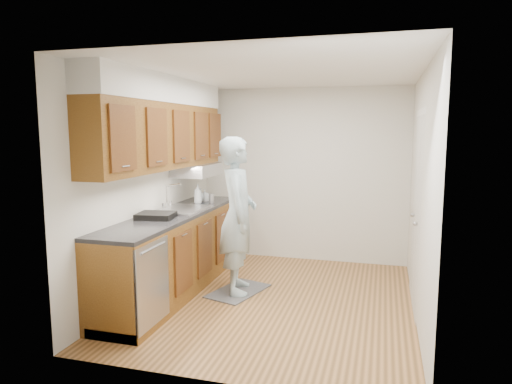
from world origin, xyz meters
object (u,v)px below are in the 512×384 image
(soap_bottle_c, at_px, (200,195))
(steel_can, at_px, (212,198))
(soap_bottle_a, at_px, (198,194))
(person, at_px, (238,205))
(soap_bottle_b, at_px, (205,195))
(dish_rack, at_px, (156,215))

(soap_bottle_c, xyz_separation_m, steel_can, (0.19, -0.07, -0.03))
(steel_can, bearing_deg, soap_bottle_a, -136.72)
(person, relative_size, soap_bottle_a, 7.92)
(soap_bottle_a, xyz_separation_m, steel_can, (0.14, 0.13, -0.07))
(person, height_order, soap_bottle_b, person)
(soap_bottle_b, distance_m, soap_bottle_c, 0.07)
(soap_bottle_b, xyz_separation_m, steel_can, (0.13, -0.09, -0.02))
(soap_bottle_a, distance_m, dish_rack, 1.05)
(soap_bottle_c, distance_m, steel_can, 0.21)
(soap_bottle_b, bearing_deg, steel_can, -34.13)
(steel_can, bearing_deg, person, -48.85)
(steel_can, bearing_deg, soap_bottle_b, 145.87)
(soap_bottle_a, height_order, dish_rack, soap_bottle_a)
(steel_can, xyz_separation_m, dish_rack, (-0.19, -1.18, -0.03))
(soap_bottle_a, relative_size, soap_bottle_c, 1.46)
(soap_bottle_b, height_order, steel_can, soap_bottle_b)
(soap_bottle_c, height_order, dish_rack, soap_bottle_c)
(soap_bottle_b, relative_size, steel_can, 1.38)
(person, distance_m, soap_bottle_b, 1.04)
(person, relative_size, soap_bottle_b, 12.25)
(soap_bottle_b, height_order, dish_rack, soap_bottle_b)
(person, bearing_deg, steel_can, 24.54)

